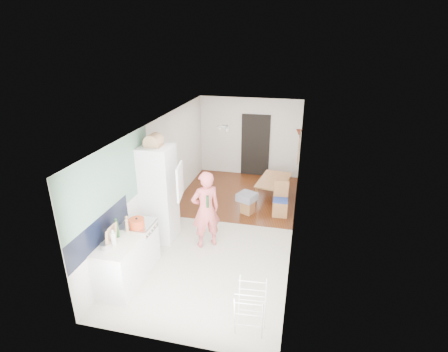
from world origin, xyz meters
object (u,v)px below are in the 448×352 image
at_px(dining_table, 274,189).
at_px(dining_chair, 281,200).
at_px(person, 206,203).
at_px(stool, 248,207).
at_px(drying_rack, 250,310).

xyz_separation_m(dining_table, dining_chair, (0.26, -1.15, 0.23)).
bearing_deg(person, stool, -146.40).
bearing_deg(dining_table, drying_rack, -170.65).
relative_size(stool, drying_rack, 0.44).
xyz_separation_m(dining_table, stool, (-0.55, -1.24, -0.02)).
height_order(person, dining_chair, person).
xyz_separation_m(person, drying_rack, (1.31, -2.16, -0.59)).
bearing_deg(person, dining_table, -147.68).
relative_size(dining_table, drying_rack, 1.41).
xyz_separation_m(stool, drying_rack, (0.68, -3.81, 0.23)).
distance_m(dining_table, stool, 1.35).
xyz_separation_m(person, dining_chair, (1.44, 1.73, -0.57)).
distance_m(person, dining_table, 3.22).
distance_m(person, drying_rack, 2.60).
xyz_separation_m(dining_chair, stool, (-0.81, -0.08, -0.25)).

